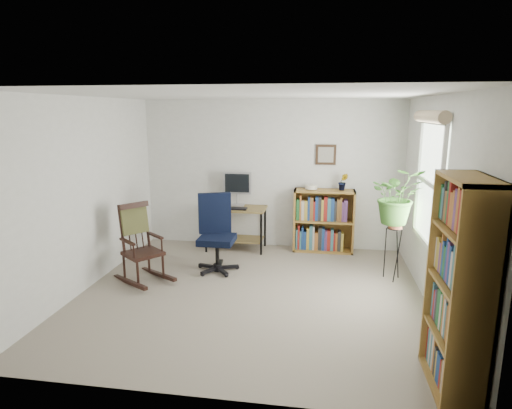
% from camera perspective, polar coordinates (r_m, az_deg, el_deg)
% --- Properties ---
extents(floor, '(4.20, 4.00, 0.00)m').
position_cam_1_polar(floor, '(5.43, -0.66, -11.80)').
color(floor, gray).
rests_on(floor, ground).
extents(ceiling, '(4.20, 4.00, 0.00)m').
position_cam_1_polar(ceiling, '(4.95, -0.73, 14.41)').
color(ceiling, silver).
rests_on(ceiling, ground).
extents(wall_back, '(4.20, 0.00, 2.40)m').
position_cam_1_polar(wall_back, '(7.01, 2.02, 3.99)').
color(wall_back, silver).
rests_on(wall_back, ground).
extents(wall_front, '(4.20, 0.00, 2.40)m').
position_cam_1_polar(wall_front, '(3.17, -6.73, -6.61)').
color(wall_front, silver).
rests_on(wall_front, ground).
extents(wall_left, '(0.00, 4.00, 2.40)m').
position_cam_1_polar(wall_left, '(5.78, -21.69, 1.30)').
color(wall_left, silver).
rests_on(wall_left, ground).
extents(wall_right, '(0.00, 4.00, 2.40)m').
position_cam_1_polar(wall_right, '(5.15, 23.01, -0.09)').
color(wall_right, silver).
rests_on(wall_right, ground).
extents(window, '(0.12, 1.20, 1.50)m').
position_cam_1_polar(window, '(5.39, 22.03, 2.68)').
color(window, silver).
rests_on(window, wall_right).
extents(desk, '(0.97, 0.53, 0.70)m').
position_cam_1_polar(desk, '(6.98, -2.68, -3.20)').
color(desk, olive).
rests_on(desk, floor).
extents(monitor, '(0.46, 0.16, 0.56)m').
position_cam_1_polar(monitor, '(6.97, -2.50, 2.09)').
color(monitor, '#B4B3B8').
rests_on(monitor, desk).
extents(keyboard, '(0.40, 0.15, 0.02)m').
position_cam_1_polar(keyboard, '(6.77, -2.91, -0.53)').
color(keyboard, black).
rests_on(keyboard, desk).
extents(office_chair, '(0.78, 0.78, 1.10)m').
position_cam_1_polar(office_chair, '(6.00, -5.24, -3.86)').
color(office_chair, black).
rests_on(office_chair, floor).
extents(rocking_chair, '(1.05, 1.00, 1.06)m').
position_cam_1_polar(rocking_chair, '(5.83, -14.90, -4.96)').
color(rocking_chair, black).
rests_on(rocking_chair, floor).
extents(low_bookshelf, '(0.95, 0.32, 1.01)m').
position_cam_1_polar(low_bookshelf, '(6.92, 9.00, -2.16)').
color(low_bookshelf, olive).
rests_on(low_bookshelf, floor).
extents(tall_bookshelf, '(0.33, 0.77, 1.75)m').
position_cam_1_polar(tall_bookshelf, '(3.78, 25.45, -9.83)').
color(tall_bookshelf, olive).
rests_on(tall_bookshelf, floor).
extents(plant_stand, '(0.30, 0.30, 0.83)m').
position_cam_1_polar(plant_stand, '(6.01, 17.87, -5.73)').
color(plant_stand, black).
rests_on(plant_stand, floor).
extents(spider_plant, '(1.69, 1.88, 1.46)m').
position_cam_1_polar(spider_plant, '(5.78, 18.58, 4.58)').
color(spider_plant, '#336423').
rests_on(spider_plant, plant_stand).
extents(potted_plant_small, '(0.13, 0.24, 0.11)m').
position_cam_1_polar(potted_plant_small, '(6.82, 11.51, 2.32)').
color(potted_plant_small, '#336423').
rests_on(potted_plant_small, low_bookshelf).
extents(framed_picture, '(0.32, 0.04, 0.32)m').
position_cam_1_polar(framed_picture, '(6.89, 9.30, 6.57)').
color(framed_picture, black).
rests_on(framed_picture, wall_back).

